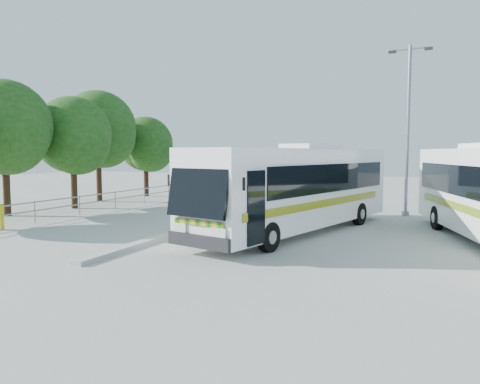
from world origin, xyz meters
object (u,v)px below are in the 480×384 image
at_px(tree_far_d, 99,129).
at_px(coach_main, 299,187).
at_px(tree_far_b, 5,127).
at_px(tree_far_c, 74,135).
at_px(lamppost, 408,123).
at_px(bollard, 2,217).
at_px(tree_far_e, 146,144).

height_order(tree_far_d, coach_main, tree_far_d).
xyz_separation_m(tree_far_b, tree_far_c, (0.89, 3.90, -0.31)).
distance_m(tree_far_c, lamppost, 18.44).
xyz_separation_m(tree_far_b, bollard, (3.32, -3.26, -4.02)).
relative_size(coach_main, lamppost, 1.44).
distance_m(tree_far_c, coach_main, 14.75).
bearing_deg(tree_far_d, tree_far_b, -87.77).
relative_size(tree_far_c, tree_far_e, 1.10).
height_order(tree_far_b, bollard, tree_far_b).
relative_size(tree_far_b, lamppost, 0.80).
bearing_deg(tree_far_b, tree_far_e, 88.17).
bearing_deg(tree_far_b, bollard, -44.48).
xyz_separation_m(coach_main, lamppost, (3.77, 7.11, 2.91)).
relative_size(lamppost, bollard, 7.91).
xyz_separation_m(tree_far_d, bollard, (3.61, -10.86, -4.27)).
distance_m(tree_far_c, tree_far_e, 8.22).
bearing_deg(coach_main, tree_far_b, -161.81).
relative_size(tree_far_b, bollard, 6.35).
bearing_deg(lamppost, tree_far_d, -174.16).
distance_m(tree_far_b, tree_far_e, 12.13).
bearing_deg(tree_far_c, tree_far_b, -102.91).
bearing_deg(tree_far_e, coach_main, -37.49).
xyz_separation_m(tree_far_e, bollard, (2.93, -15.36, -3.34)).
distance_m(coach_main, bollard, 12.55).
bearing_deg(lamppost, tree_far_b, -152.36).
distance_m(tree_far_c, bollard, 8.42).
relative_size(tree_far_b, coach_main, 0.56).
bearing_deg(coach_main, tree_far_d, 171.35).
height_order(tree_far_b, tree_far_e, tree_far_b).
xyz_separation_m(tree_far_b, tree_far_d, (-0.30, 7.60, 0.25)).
height_order(tree_far_b, tree_far_d, tree_far_d).
height_order(tree_far_d, tree_far_e, tree_far_d).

